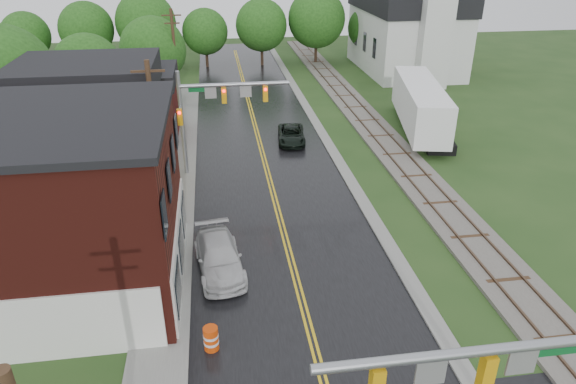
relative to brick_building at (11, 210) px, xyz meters
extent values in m
cube|color=black|center=(12.48, 15.00, -4.15)|extent=(10.00, 90.00, 0.02)
cube|color=gray|center=(17.88, 20.00, -4.15)|extent=(0.80, 70.00, 0.12)
cube|color=gray|center=(6.28, 10.00, -4.15)|extent=(2.40, 50.00, 0.12)
cube|color=#4E1710|center=(-0.02, 0.00, -0.15)|extent=(14.00, 10.00, 8.00)
cube|color=silver|center=(7.03, 0.00, -2.65)|extent=(0.10, 9.50, 3.00)
cube|color=tan|center=(1.48, 11.00, -0.95)|extent=(8.00, 7.00, 6.40)
cube|color=#3F0F0C|center=(2.48, 20.00, -1.95)|extent=(7.00, 6.00, 4.40)
cube|color=silver|center=(32.48, 40.00, -0.65)|extent=(10.00, 16.00, 7.00)
cube|color=black|center=(32.48, 40.00, 4.05)|extent=(10.40, 16.40, 2.40)
cube|color=silver|center=(32.48, 32.00, 1.35)|extent=(3.20, 3.20, 11.00)
cube|color=#59544C|center=(22.48, 20.00, -4.05)|extent=(3.20, 80.00, 0.20)
cube|color=#4C3828|center=(21.76, 20.00, -3.91)|extent=(0.10, 80.00, 0.12)
cube|color=#4C3828|center=(23.20, 20.00, -3.91)|extent=(0.10, 80.00, 0.12)
cylinder|color=gray|center=(14.48, -13.00, 2.05)|extent=(7.20, 0.26, 0.26)
cube|color=orange|center=(15.20, -13.00, 1.35)|extent=(0.32, 0.30, 1.05)
cube|color=gray|center=(16.07, -13.00, 1.55)|extent=(0.75, 0.06, 0.75)
cube|color=gray|center=(13.76, -13.00, 1.55)|extent=(0.75, 0.06, 0.75)
cube|color=#0C5926|center=(16.79, -13.00, 1.80)|extent=(1.40, 0.04, 0.30)
cylinder|color=gray|center=(6.88, 12.00, -0.55)|extent=(0.28, 0.28, 7.20)
cylinder|color=gray|center=(10.48, 12.00, 2.05)|extent=(7.20, 0.26, 0.26)
cube|color=orange|center=(9.76, 12.00, 1.35)|extent=(0.32, 0.30, 1.05)
cube|color=orange|center=(12.50, 12.00, 1.35)|extent=(0.32, 0.30, 1.05)
cube|color=gray|center=(8.90, 12.00, 1.55)|extent=(0.75, 0.06, 0.75)
cube|color=gray|center=(11.20, 12.00, 1.55)|extent=(0.75, 0.06, 0.75)
cube|color=#0C5926|center=(8.18, 12.00, 1.80)|extent=(1.40, 0.04, 0.30)
sphere|color=#FF0C0C|center=(9.76, 11.82, 1.68)|extent=(0.20, 0.20, 0.20)
cylinder|color=#382616|center=(5.68, 7.00, 0.35)|extent=(0.28, 0.28, 9.00)
cube|color=#382616|center=(5.68, 7.00, 4.25)|extent=(1.80, 0.12, 0.12)
cube|color=#382616|center=(5.68, 7.00, 3.55)|extent=(1.40, 0.12, 0.12)
cylinder|color=#382616|center=(5.68, 29.00, 0.35)|extent=(0.28, 0.28, 9.00)
cube|color=#382616|center=(5.68, 29.00, 4.25)|extent=(1.80, 0.12, 0.12)
cube|color=#382616|center=(5.68, 29.00, 3.55)|extent=(1.40, 0.12, 0.12)
cylinder|color=black|center=(-5.52, 17.00, -2.44)|extent=(0.36, 0.36, 3.42)
sphere|color=#1B4313|center=(-5.52, 17.00, 1.74)|extent=(7.60, 7.60, 7.60)
sphere|color=#1B4313|center=(-4.92, 16.60, 1.07)|extent=(5.32, 5.32, 5.32)
cylinder|color=black|center=(-1.52, 25.00, -2.80)|extent=(0.36, 0.36, 2.70)
sphere|color=#1B4313|center=(-1.52, 25.00, 0.50)|extent=(6.00, 6.00, 6.00)
sphere|color=#1B4313|center=(-0.92, 24.60, -0.03)|extent=(4.20, 4.20, 4.20)
cylinder|color=black|center=(3.48, 31.00, -2.71)|extent=(0.36, 0.36, 2.88)
sphere|color=#1B4313|center=(3.48, 31.00, 0.81)|extent=(6.40, 6.40, 6.40)
sphere|color=#1B4313|center=(4.08, 30.60, 0.25)|extent=(4.48, 4.48, 4.48)
imported|color=black|center=(15.04, 17.05, -3.52)|extent=(2.55, 4.70, 1.25)
imported|color=silver|center=(8.85, 0.09, -3.40)|extent=(2.70, 5.39, 1.50)
cube|color=black|center=(26.00, 13.14, -3.75)|extent=(2.33, 1.61, 0.80)
cylinder|color=gray|center=(26.00, 21.32, -3.75)|extent=(0.16, 0.16, 0.80)
cube|color=white|center=(26.00, 18.05, -1.71)|extent=(5.47, 13.40, 3.27)
cylinder|color=#D33E09|center=(8.39, -5.37, -3.62)|extent=(0.70, 0.70, 1.06)
camera|label=1|loc=(9.16, -21.30, 10.72)|focal=32.00mm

